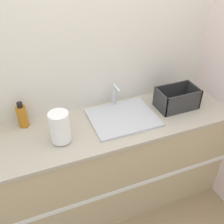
{
  "coord_description": "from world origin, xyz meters",
  "views": [
    {
      "loc": [
        -0.5,
        -1.2,
        2.11
      ],
      "look_at": [
        0.07,
        0.25,
        1.01
      ],
      "focal_mm": 42.0,
      "sensor_mm": 36.0,
      "label": 1
    }
  ],
  "objects_px": {
    "dish_rack": "(177,100)",
    "paper_towel_roll": "(60,127)",
    "bottle_amber": "(22,116)",
    "sink": "(122,116)"
  },
  "relations": [
    {
      "from": "sink",
      "to": "dish_rack",
      "type": "bearing_deg",
      "value": -1.93
    },
    {
      "from": "dish_rack",
      "to": "bottle_amber",
      "type": "height_order",
      "value": "bottle_amber"
    },
    {
      "from": "dish_rack",
      "to": "bottle_amber",
      "type": "distance_m",
      "value": 1.21
    },
    {
      "from": "paper_towel_roll",
      "to": "bottle_amber",
      "type": "distance_m",
      "value": 0.35
    },
    {
      "from": "sink",
      "to": "bottle_amber",
      "type": "height_order",
      "value": "sink"
    },
    {
      "from": "sink",
      "to": "dish_rack",
      "type": "height_order",
      "value": "sink"
    },
    {
      "from": "dish_rack",
      "to": "bottle_amber",
      "type": "relative_size",
      "value": 1.61
    },
    {
      "from": "sink",
      "to": "dish_rack",
      "type": "xyz_separation_m",
      "value": [
        0.47,
        -0.02,
        0.05
      ]
    },
    {
      "from": "sink",
      "to": "bottle_amber",
      "type": "bearing_deg",
      "value": 165.69
    },
    {
      "from": "dish_rack",
      "to": "paper_towel_roll",
      "type": "bearing_deg",
      "value": -175.74
    }
  ]
}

